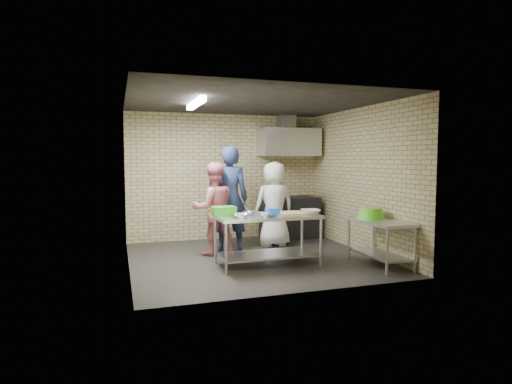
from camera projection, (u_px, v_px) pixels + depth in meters
floor at (254, 258)px, 7.43m from camera, size 4.20×4.20×0.00m
ceiling at (254, 102)px, 7.21m from camera, size 4.20×4.20×0.00m
back_wall at (226, 177)px, 9.21m from camera, size 4.20×0.06×2.70m
front_wall at (302, 189)px, 5.43m from camera, size 4.20×0.06×2.70m
left_wall at (127, 184)px, 6.67m from camera, size 0.06×4.00×2.70m
right_wall at (360, 180)px, 7.97m from camera, size 0.06×4.00×2.70m
prep_table at (267, 240)px, 6.92m from camera, size 1.67×0.83×0.83m
side_counter at (380, 243)px, 6.91m from camera, size 0.60×1.20×0.75m
stove at (289, 217)px, 9.37m from camera, size 1.20×0.70×0.90m
range_hood at (289, 142)px, 9.29m from camera, size 1.30×0.60×0.60m
hood_duct at (286, 122)px, 9.40m from camera, size 0.35×0.30×0.30m
wall_shelf at (298, 151)px, 9.58m from camera, size 0.80×0.20×0.04m
fluorescent_fixture at (196, 103)px, 6.91m from camera, size 0.10×1.25×0.08m
green_crate at (224, 211)px, 6.77m from camera, size 0.37×0.28×0.15m
blue_tub at (272, 212)px, 6.80m from camera, size 0.19×0.19×0.12m
cutting_board at (288, 213)px, 6.97m from camera, size 0.51×0.39×0.03m
mixing_bowl_a at (241, 216)px, 6.54m from camera, size 0.30×0.30×0.06m
mixing_bowl_b at (249, 213)px, 6.84m from camera, size 0.23×0.23×0.06m
mixing_bowl_c at (266, 215)px, 6.64m from camera, size 0.28×0.28×0.06m
ceramic_bowl at (311, 212)px, 6.96m from camera, size 0.37×0.37×0.08m
green_basin at (371, 213)px, 7.11m from camera, size 0.46×0.46×0.17m
bottle_red at (288, 146)px, 9.49m from camera, size 0.07×0.07×0.18m
bottle_green at (304, 147)px, 9.62m from camera, size 0.06×0.06×0.15m
man_navy at (229, 198)px, 8.03m from camera, size 0.81×0.63×1.98m
woman_pink at (213, 209)px, 7.71m from camera, size 0.85×0.68×1.67m
woman_white at (274, 204)px, 8.41m from camera, size 0.85×0.57×1.69m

